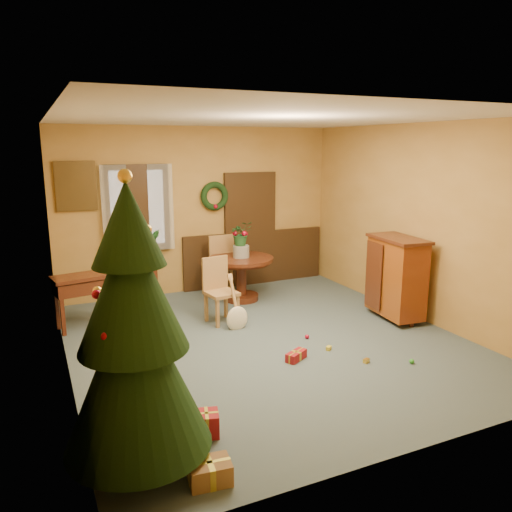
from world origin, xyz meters
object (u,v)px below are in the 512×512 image
writing_desk (85,288)px  dining_table (241,270)px  sideboard (396,276)px  chair_near (219,288)px  christmas_tree (134,336)px

writing_desk → dining_table: bearing=6.2°
writing_desk → sideboard: (4.28, -1.56, 0.08)m
dining_table → sideboard: sideboard is taller
chair_near → christmas_tree: 3.57m
chair_near → writing_desk: bearing=163.1°
dining_table → sideboard: bearing=-46.5°
christmas_tree → writing_desk: size_ratio=2.57×
writing_desk → sideboard: bearing=-20.0°
chair_near → writing_desk: size_ratio=1.03×
sideboard → writing_desk: bearing=160.0°
dining_table → christmas_tree: 4.64m
dining_table → christmas_tree: size_ratio=0.45×
dining_table → writing_desk: size_ratio=1.15×
chair_near → sideboard: bearing=-22.3°
chair_near → christmas_tree: bearing=-121.0°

